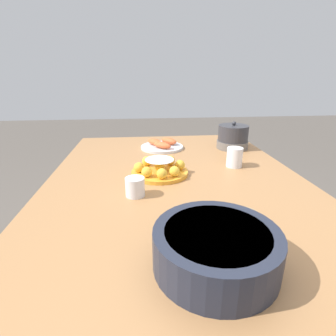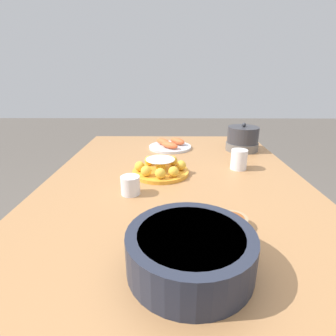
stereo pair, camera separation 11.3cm
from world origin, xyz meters
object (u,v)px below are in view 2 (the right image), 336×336
at_px(dining_table, 176,196).
at_px(warming_pot, 243,139).
at_px(cup_near, 130,185).
at_px(serving_bowl, 190,250).
at_px(cup_far, 239,159).
at_px(sauce_bowl, 232,222).
at_px(seafood_platter, 170,145).
at_px(cake_plate, 161,168).

relative_size(dining_table, warming_pot, 8.57).
bearing_deg(warming_pot, cup_near, -43.92).
relative_size(serving_bowl, cup_far, 3.15).
height_order(serving_bowl, cup_far, serving_bowl).
xyz_separation_m(cup_near, cup_far, (-0.27, 0.47, 0.01)).
height_order(sauce_bowl, cup_far, cup_far).
distance_m(serving_bowl, sauce_bowl, 0.22).
xyz_separation_m(seafood_platter, cup_far, (0.35, 0.32, 0.03)).
xyz_separation_m(dining_table, cup_far, (-0.13, 0.30, 0.12)).
xyz_separation_m(dining_table, seafood_platter, (-0.48, -0.02, 0.10)).
bearing_deg(seafood_platter, serving_bowl, 2.63).
distance_m(cake_plate, cup_far, 0.37).
bearing_deg(dining_table, seafood_platter, -177.09).
bearing_deg(seafood_platter, cup_far, 42.33).
bearing_deg(sauce_bowl, warming_pot, 163.74).
bearing_deg(sauce_bowl, cup_near, -123.37).
distance_m(serving_bowl, cup_near, 0.44).
bearing_deg(cup_near, sauce_bowl, 56.63).
height_order(serving_bowl, seafood_platter, serving_bowl).
relative_size(dining_table, serving_bowl, 5.37).
distance_m(dining_table, cake_plate, 0.14).
xyz_separation_m(dining_table, cake_plate, (-0.07, -0.07, 0.11)).
relative_size(cake_plate, warming_pot, 1.37).
xyz_separation_m(serving_bowl, cup_near, (-0.39, -0.19, -0.02)).
bearing_deg(cup_far, cup_near, -59.80).
height_order(serving_bowl, cup_near, serving_bowl).
xyz_separation_m(cake_plate, sauce_bowl, (0.42, 0.22, -0.01)).
xyz_separation_m(cake_plate, warming_pot, (-0.38, 0.46, 0.04)).
bearing_deg(serving_bowl, cup_far, 157.61).
xyz_separation_m(cake_plate, cup_far, (-0.07, 0.36, 0.02)).
height_order(cake_plate, warming_pot, warming_pot).
distance_m(cup_near, cup_far, 0.54).
distance_m(cake_plate, warming_pot, 0.60).
xyz_separation_m(serving_bowl, warming_pot, (-0.98, 0.37, 0.02)).
xyz_separation_m(seafood_platter, warming_pot, (0.04, 0.42, 0.05)).
bearing_deg(sauce_bowl, seafood_platter, -167.79).
height_order(dining_table, cup_far, cup_far).
bearing_deg(serving_bowl, dining_table, -177.62).
bearing_deg(seafood_platter, cup_near, -13.28).
xyz_separation_m(dining_table, serving_bowl, (0.53, 0.02, 0.13)).
height_order(cake_plate, cup_near, cake_plate).
height_order(dining_table, seafood_platter, seafood_platter).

